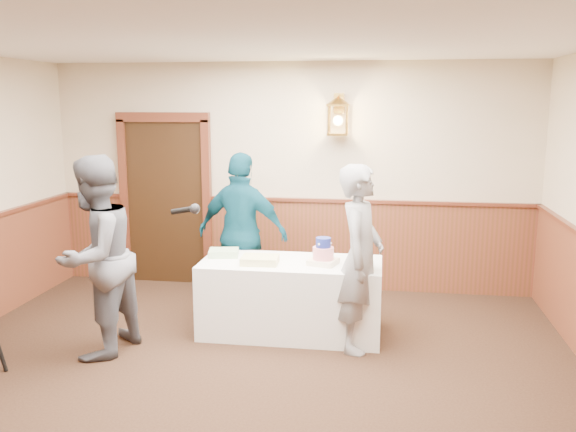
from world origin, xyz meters
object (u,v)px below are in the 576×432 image
sheet_cake_green (224,253)px  baker (360,258)px  interviewer (96,257)px  sheet_cake_yellow (260,260)px  display_table (291,297)px  assistant_p (242,233)px  tiered_cake (323,254)px

sheet_cake_green → baker: 1.47m
sheet_cake_green → interviewer: 1.32m
sheet_cake_yellow → baker: (0.99, -0.16, 0.10)m
sheet_cake_yellow → interviewer: interviewer is taller
sheet_cake_green → sheet_cake_yellow: bearing=-28.6°
sheet_cake_green → baker: baker is taller
display_table → baker: (0.70, -0.29, 0.51)m
display_table → baker: bearing=-22.5°
sheet_cake_yellow → baker: bearing=-9.0°
display_table → sheet_cake_yellow: size_ratio=5.03×
sheet_cake_green → assistant_p: (0.10, 0.46, 0.11)m
tiered_cake → assistant_p: 1.14m
tiered_cake → baker: bearing=-32.0°
sheet_cake_green → interviewer: size_ratio=0.16×
assistant_p → display_table: bearing=149.8°
tiered_cake → display_table: bearing=170.0°
tiered_cake → interviewer: 2.14m
baker → assistant_p: (-1.32, 0.85, 0.01)m
sheet_cake_yellow → assistant_p: (-0.33, 0.69, 0.11)m
display_table → assistant_p: size_ratio=1.01×
interviewer → assistant_p: size_ratio=1.04×
sheet_cake_yellow → interviewer: bearing=-155.0°
sheet_cake_green → assistant_p: assistant_p is taller
sheet_cake_yellow → assistant_p: assistant_p is taller
interviewer → assistant_p: bearing=153.2°
assistant_p → baker: bearing=159.1°
baker → assistant_p: assistant_p is taller
tiered_cake → baker: (0.37, -0.23, 0.03)m
display_table → interviewer: (-1.69, -0.78, 0.55)m
display_table → tiered_cake: size_ratio=5.61×
tiered_cake → sheet_cake_green: 1.06m
display_table → assistant_p: 0.99m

